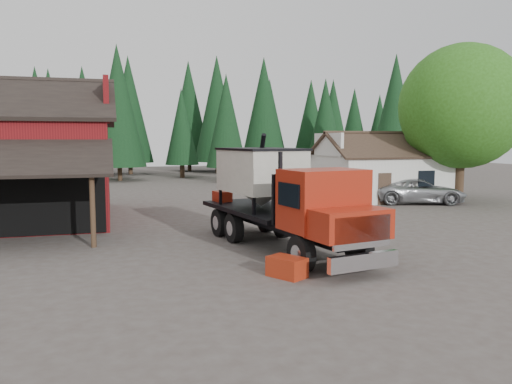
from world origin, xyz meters
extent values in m
plane|color=#483F39|center=(0.00, 0.00, 0.00)|extent=(120.00, 120.00, 0.00)
cube|color=maroon|center=(-5.00, 10.00, 6.00)|extent=(0.25, 7.00, 2.00)
cylinder|color=#382619|center=(-5.60, 2.10, 1.40)|extent=(0.20, 0.20, 2.80)
cube|color=silver|center=(13.00, 13.00, 1.50)|extent=(8.00, 6.00, 3.00)
cube|color=#38281E|center=(13.00, 11.50, 3.75)|extent=(8.60, 3.42, 1.80)
cube|color=#38281E|center=(13.00, 14.50, 3.75)|extent=(8.60, 3.42, 1.80)
cube|color=silver|center=(9.00, 13.00, 3.75)|extent=(0.20, 4.20, 1.50)
cube|color=silver|center=(17.00, 13.00, 3.75)|extent=(0.20, 4.20, 1.50)
cube|color=#38281E|center=(11.50, 9.98, 1.00)|extent=(0.90, 0.06, 2.00)
cube|color=black|center=(14.50, 9.98, 1.60)|extent=(1.20, 0.06, 1.00)
cylinder|color=#382619|center=(17.00, 10.00, 1.60)|extent=(0.60, 0.60, 3.20)
sphere|color=#275714|center=(17.00, 10.00, 6.20)|extent=(8.00, 8.00, 8.00)
sphere|color=#275714|center=(15.80, 10.80, 5.00)|extent=(4.40, 4.40, 4.40)
sphere|color=#275714|center=(18.00, 9.20, 5.30)|extent=(4.80, 4.80, 4.80)
cylinder|color=#382619|center=(6.00, 30.00, 0.80)|extent=(0.44, 0.44, 1.60)
cone|color=black|center=(6.00, 30.00, 5.90)|extent=(3.96, 3.96, 9.00)
cylinder|color=#382619|center=(22.00, 26.00, 0.80)|extent=(0.44, 0.44, 1.60)
cone|color=black|center=(22.00, 26.00, 6.90)|extent=(4.84, 4.84, 11.00)
cylinder|color=#382619|center=(-4.00, 34.00, 0.80)|extent=(0.44, 0.44, 1.60)
cone|color=black|center=(-4.00, 34.00, 7.40)|extent=(5.28, 5.28, 12.00)
cylinder|color=black|center=(0.62, -3.48, 0.58)|extent=(0.57, 1.20, 1.15)
cylinder|color=black|center=(2.79, -3.08, 0.58)|extent=(0.57, 1.20, 1.15)
cylinder|color=black|center=(-0.28, 1.48, 0.58)|extent=(0.57, 1.20, 1.15)
cylinder|color=black|center=(1.89, 1.87, 0.58)|extent=(0.57, 1.20, 1.15)
cylinder|color=black|center=(-0.54, 2.92, 0.58)|extent=(0.57, 1.20, 1.15)
cylinder|color=black|center=(1.63, 3.32, 0.58)|extent=(0.57, 1.20, 1.15)
cube|color=black|center=(1.11, 0.02, 1.00)|extent=(2.75, 9.08, 0.42)
cube|color=silver|center=(2.00, -4.88, 0.58)|extent=(2.41, 0.62, 0.47)
cube|color=silver|center=(1.98, -4.78, 1.42)|extent=(1.98, 0.46, 0.94)
cube|color=maroon|center=(1.87, -4.16, 1.57)|extent=(2.57, 1.76, 0.89)
cube|color=maroon|center=(1.62, -2.82, 2.15)|extent=(2.80, 2.21, 1.94)
cube|color=black|center=(1.77, -3.64, 2.47)|extent=(2.18, 0.48, 0.94)
cylinder|color=black|center=(0.42, -2.08, 2.73)|extent=(0.17, 0.17, 1.89)
cube|color=black|center=(1.44, -1.79, 2.10)|extent=(2.55, 0.58, 1.68)
cube|color=black|center=(0.84, 1.47, 1.28)|extent=(3.72, 6.47, 0.17)
cube|color=beige|center=(0.84, 1.47, 2.83)|extent=(2.99, 3.84, 1.68)
cone|color=beige|center=(0.84, 1.47, 1.78)|extent=(2.68, 2.68, 0.73)
cube|color=black|center=(0.84, 1.47, 3.69)|extent=(3.12, 3.96, 0.08)
cylinder|color=black|center=(1.20, 3.02, 2.73)|extent=(0.38, 2.33, 3.20)
cube|color=maroon|center=(-0.23, 3.83, 1.57)|extent=(0.77, 0.94, 0.47)
cylinder|color=silver|center=(2.69, -1.93, 0.89)|extent=(0.77, 1.14, 0.59)
imported|color=#A1A4A8|center=(14.00, 10.00, 0.80)|extent=(6.28, 4.39, 1.59)
cube|color=#9C2711|center=(0.03, -3.84, 0.30)|extent=(1.17, 1.30, 0.60)
camera|label=1|loc=(-4.92, -17.47, 4.06)|focal=35.00mm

